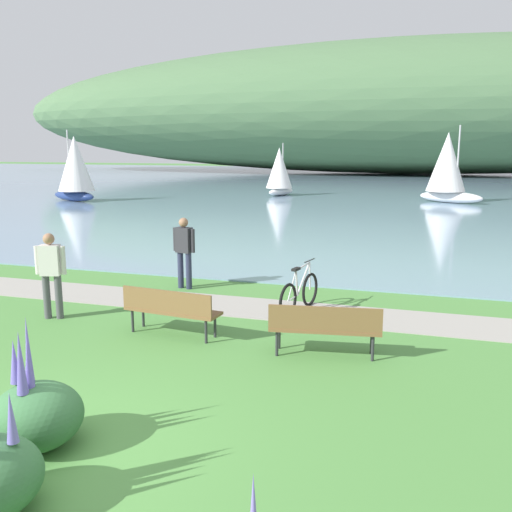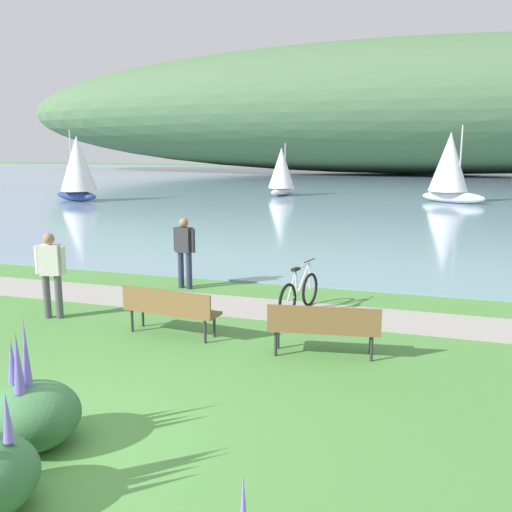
# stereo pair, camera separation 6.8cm
# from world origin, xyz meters

# --- Properties ---
(ground_plane) EXTENTS (200.00, 200.00, 0.00)m
(ground_plane) POSITION_xyz_m (0.00, 0.00, 0.00)
(ground_plane) COLOR #518E42
(bay_water) EXTENTS (180.00, 80.00, 0.04)m
(bay_water) POSITION_xyz_m (0.00, 48.32, 0.02)
(bay_water) COLOR #7A99B2
(bay_water) RESTS_ON ground
(distant_hillside) EXTENTS (106.95, 28.00, 16.00)m
(distant_hillside) POSITION_xyz_m (1.14, 68.03, 8.04)
(distant_hillside) COLOR #4C7047
(distant_hillside) RESTS_ON bay_water
(shoreline_path) EXTENTS (60.00, 1.50, 0.01)m
(shoreline_path) POSITION_xyz_m (0.00, 6.20, 0.01)
(shoreline_path) COLOR #A39E93
(shoreline_path) RESTS_ON ground
(park_bench_near_camera) EXTENTS (1.84, 0.68, 0.88)m
(park_bench_near_camera) POSITION_xyz_m (-0.32, 4.09, 0.52)
(park_bench_near_camera) COLOR brown
(park_bench_near_camera) RESTS_ON ground
(park_bench_further_along) EXTENTS (1.85, 0.74, 0.88)m
(park_bench_further_along) POSITION_xyz_m (2.50, 3.90, 0.52)
(park_bench_further_along) COLOR brown
(park_bench_further_along) RESTS_ON ground
(bicycle_leaning_near_bench) EXTENTS (0.45, 1.74, 1.01)m
(bicycle_leaning_near_bench) POSITION_xyz_m (1.57, 6.21, 0.40)
(bicycle_leaning_near_bench) COLOR black
(bicycle_leaning_near_bench) RESTS_ON ground
(person_at_shoreline) EXTENTS (0.60, 0.29, 1.71)m
(person_at_shoreline) POSITION_xyz_m (-1.50, 7.33, 0.98)
(person_at_shoreline) COLOR #282D47
(person_at_shoreline) RESTS_ON ground
(person_on_the_grass) EXTENTS (0.59, 0.31, 1.71)m
(person_on_the_grass) POSITION_xyz_m (-3.01, 4.37, 0.98)
(person_on_the_grass) COLOR #4C4C51
(person_on_the_grass) RESTS_ON ground
(echium_bush_mid_cluster) EXTENTS (1.03, 1.03, 1.51)m
(echium_bush_mid_cluster) POSITION_xyz_m (-0.12, 0.20, 0.40)
(echium_bush_mid_cluster) COLOR #386B3D
(echium_bush_mid_cluster) RESTS_ON ground
(sailboat_nearest_to_shore) EXTENTS (3.97, 3.07, 4.56)m
(sailboat_nearest_to_shore) POSITION_xyz_m (5.08, 30.97, 2.18)
(sailboat_nearest_to_shore) COLOR white
(sailboat_nearest_to_shore) RESTS_ON bay_water
(sailboat_mid_bay) EXTENTS (2.19, 3.15, 3.57)m
(sailboat_mid_bay) POSITION_xyz_m (-5.77, 32.67, 1.72)
(sailboat_mid_bay) COLOR white
(sailboat_mid_bay) RESTS_ON bay_water
(sailboat_toward_hillside) EXTENTS (3.83, 2.80, 4.34)m
(sailboat_toward_hillside) POSITION_xyz_m (-16.73, 25.08, 2.08)
(sailboat_toward_hillside) COLOR navy
(sailboat_toward_hillside) RESTS_ON bay_water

